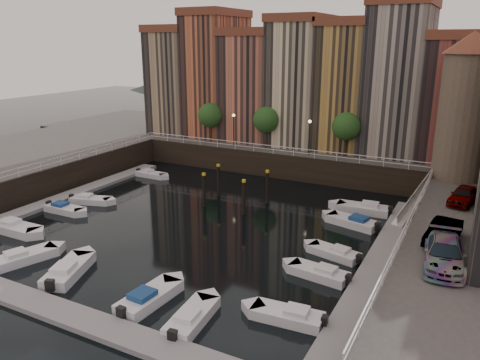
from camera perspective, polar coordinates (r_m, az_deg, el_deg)
The scene contains 29 objects.
ground at distance 43.30m, azimuth -4.62°, elevation -5.01°, with size 200.00×200.00×0.00m, color black.
quay_far at distance 65.34m, azimuth 7.58°, elevation 3.72°, with size 80.00×20.00×3.00m, color black.
dock_left at distance 52.61m, azimuth -20.35°, elevation -1.87°, with size 2.00×28.00×0.35m, color gray.
dock_right at distance 36.90m, azimuth 16.61°, elevation -9.38°, with size 2.00×28.00×0.35m, color gray.
dock_near at distance 31.70m, azimuth -21.74°, elevation -14.46°, with size 30.00×2.00×0.35m, color gray.
mountains at distance 145.52m, azimuth 20.22°, elevation 12.47°, with size 145.00×100.00×18.00m.
far_terrace at distance 60.50m, azimuth 10.08°, elevation 11.66°, with size 48.70×10.30×17.50m.
corner_tower at distance 48.79m, azimuth 25.74°, elevation 8.26°, with size 5.20×5.20×13.80m.
promenade_trees at distance 57.74m, azimuth 3.80°, elevation 7.28°, with size 21.20×3.20×5.20m.
street_lamps at distance 56.82m, azimuth 3.68°, elevation 6.42°, with size 10.36×0.36×4.18m.
railings at distance 46.08m, azimuth -1.50°, elevation 1.35°, with size 36.08×34.04×0.52m.
gangway at distance 46.32m, azimuth 20.63°, elevation -2.08°, with size 2.78×8.32×3.73m.
mooring_pilings at distance 46.87m, azimuth -0.84°, elevation -1.11°, with size 5.95×4.41×3.78m.
boat_left_0 at distance 44.98m, azimuth -25.77°, elevation -5.30°, with size 5.14×1.93×1.18m.
boat_left_1 at distance 48.30m, azimuth -20.65°, elevation -3.31°, with size 4.37×1.66×1.00m.
boat_left_2 at distance 50.14m, azimuth -17.86°, elevation -2.32°, with size 4.39×2.69×0.98m.
boat_left_4 at distance 57.98m, azimuth -10.85°, elevation 0.70°, with size 4.09×1.56×0.94m.
boat_right_0 at distance 28.84m, azimuth 5.99°, elevation -16.14°, with size 4.61×1.95×1.04m.
boat_right_1 at distance 33.74m, azimuth 9.72°, elevation -11.12°, with size 4.56×2.15×1.03m.
boat_right_2 at distance 36.94m, azimuth 11.51°, elevation -8.70°, with size 4.34×2.42×0.97m.
boat_right_3 at distance 43.13m, azimuth 13.68°, elevation -5.00°, with size 4.99×2.81×1.12m.
boat_right_4 at distance 46.63m, azimuth 14.89°, elevation -3.40°, with size 5.22×2.18×1.19m.
boat_near_0 at distance 38.97m, azimuth -24.90°, elevation -8.54°, with size 3.12×4.90×1.10m.
boat_near_1 at distance 35.59m, azimuth -20.24°, elevation -10.34°, with size 3.45×5.27×1.19m.
boat_near_2 at distance 30.87m, azimuth -11.10°, elevation -13.92°, with size 2.11×5.06×1.15m.
boat_near_3 at distance 28.64m, azimuth -5.96°, elevation -16.37°, with size 2.13×4.75×1.07m.
car_a at distance 42.31m, azimuth 25.59°, elevation -1.80°, with size 1.74×4.32×1.47m, color gray.
car_b at distance 33.84m, azimuth 23.50°, elevation -5.95°, with size 1.53×4.39×1.45m, color gray.
car_c at distance 30.34m, azimuth 23.65°, elevation -8.40°, with size 2.25×5.53×1.61m, color gray.
Camera 1 is at (21.71, -33.92, 15.91)m, focal length 35.00 mm.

